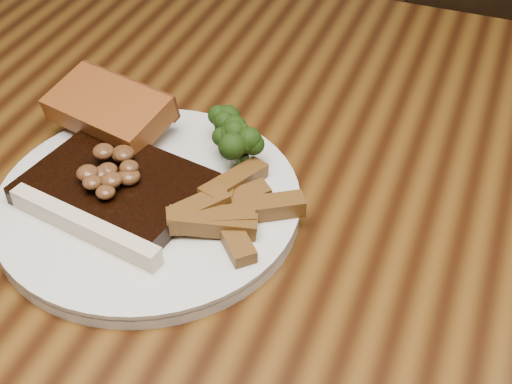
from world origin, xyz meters
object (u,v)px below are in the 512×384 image
(steak, at_px, (115,190))
(garlic_bread, at_px, (111,126))
(dining_table, at_px, (266,274))
(chair_far, at_px, (506,119))
(plate, at_px, (149,204))
(potato_wedges, at_px, (215,208))

(steak, relative_size, garlic_bread, 1.28)
(dining_table, bearing_deg, chair_far, 72.04)
(steak, bearing_deg, dining_table, 32.79)
(plate, distance_m, potato_wedges, 0.07)
(dining_table, height_order, potato_wedges, potato_wedges)
(chair_far, xyz_separation_m, plate, (-0.31, -0.68, 0.28))
(dining_table, xyz_separation_m, plate, (-0.10, -0.04, 0.10))
(plate, xyz_separation_m, garlic_bread, (-0.08, 0.07, 0.02))
(plate, distance_m, steak, 0.03)
(chair_far, relative_size, potato_wedges, 8.98)
(chair_far, distance_m, steak, 0.82)
(dining_table, height_order, garlic_bread, garlic_bread)
(chair_far, height_order, garlic_bread, chair_far)
(garlic_bread, bearing_deg, steak, -44.97)
(steak, height_order, potato_wedges, potato_wedges)
(garlic_bread, xyz_separation_m, potato_wedges, (0.14, -0.07, -0.00))
(dining_table, bearing_deg, plate, -156.82)
(dining_table, distance_m, garlic_bread, 0.22)
(chair_far, xyz_separation_m, garlic_bread, (-0.38, -0.61, 0.30))
(dining_table, distance_m, chair_far, 0.69)
(plate, xyz_separation_m, steak, (-0.03, -0.01, 0.02))
(chair_far, bearing_deg, potato_wedges, 58.62)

